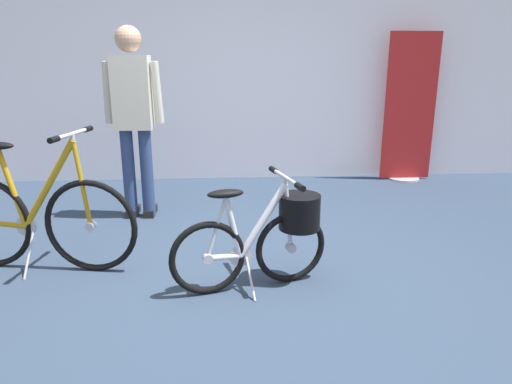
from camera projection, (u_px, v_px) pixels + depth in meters
The scene contains 6 objects.
ground_plane at pixel (265, 291), 2.83m from camera, with size 8.15×8.15×0.00m, color #2D3D51.
back_wall at pixel (243, 54), 5.26m from camera, with size 8.15×0.10×2.92m, color silver.
floor_banner_stand at pixel (409, 116), 5.32m from camera, with size 0.60×0.36×1.70m.
folding_bike_foreground at pixel (270, 232), 2.82m from camera, with size 0.99×0.52×0.72m.
display_bike_left at pixel (37, 219), 3.04m from camera, with size 1.36×0.53×0.96m.
visitor_near_wall at pixel (134, 112), 3.93m from camera, with size 0.54×0.28×1.66m.
Camera 1 is at (-0.24, -2.54, 1.37)m, focal length 31.94 mm.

